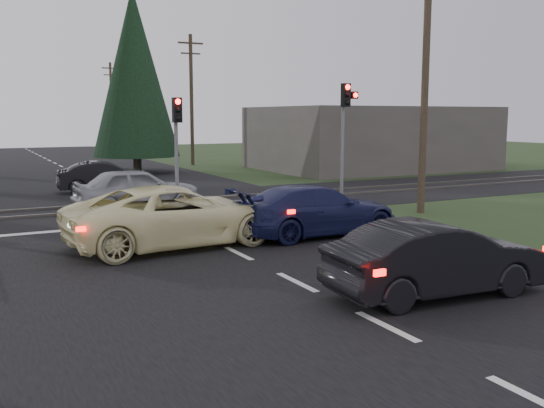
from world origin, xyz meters
TOP-DOWN VIEW (x-y plane):
  - ground at (0.00, 0.00)m, footprint 120.00×120.00m
  - road at (0.00, 10.00)m, footprint 14.00×100.00m
  - rail_corridor at (0.00, 12.00)m, footprint 120.00×8.00m
  - stop_line at (0.00, 8.20)m, footprint 13.00×0.35m
  - rail_near at (0.00, 11.20)m, footprint 120.00×0.12m
  - rail_far at (0.00, 12.80)m, footprint 120.00×0.12m
  - traffic_signal_right at (7.55, 9.47)m, footprint 0.68×0.48m
  - traffic_signal_center at (1.00, 10.68)m, footprint 0.32×0.48m
  - utility_pole_near at (8.50, 6.00)m, footprint 1.80×0.26m
  - utility_pole_mid at (8.50, 30.00)m, footprint 1.80×0.26m
  - utility_pole_far at (8.50, 55.00)m, footprint 1.80×0.26m
  - conifer_tree at (3.50, 26.00)m, footprint 5.20×5.20m
  - building_right at (18.00, 22.00)m, footprint 14.00×10.00m
  - cream_coupe at (-1.09, 4.62)m, footprint 6.02×3.18m
  - dark_hatchback at (1.93, -2.02)m, footprint 4.47×1.81m
  - silver_car at (-0.37, 11.33)m, footprint 4.60×1.91m
  - blue_sedan at (3.00, 4.17)m, footprint 5.11×2.20m
  - dark_car_far at (-0.30, 17.20)m, footprint 4.34×1.86m

SIDE VIEW (x-z plane):
  - ground at x=0.00m, z-range 0.00..0.00m
  - road at x=0.00m, z-range 0.00..0.01m
  - rail_corridor at x=0.00m, z-range 0.00..0.01m
  - stop_line at x=0.00m, z-range 0.01..0.01m
  - rail_near at x=0.00m, z-range 0.00..0.10m
  - rail_far at x=0.00m, z-range 0.00..0.10m
  - dark_car_far at x=-0.30m, z-range 0.00..1.39m
  - dark_hatchback at x=1.93m, z-range 0.00..1.44m
  - blue_sedan at x=3.00m, z-range 0.00..1.47m
  - silver_car at x=-0.37m, z-range 0.00..1.56m
  - cream_coupe at x=-1.09m, z-range 0.00..1.61m
  - building_right at x=18.00m, z-range 0.00..4.00m
  - traffic_signal_center at x=1.00m, z-range 0.76..4.86m
  - traffic_signal_right at x=7.55m, z-range 0.96..5.66m
  - utility_pole_near at x=8.50m, z-range 0.23..9.23m
  - utility_pole_mid at x=8.50m, z-range 0.23..9.23m
  - utility_pole_far at x=8.50m, z-range 0.23..9.23m
  - conifer_tree at x=3.50m, z-range 0.49..11.49m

